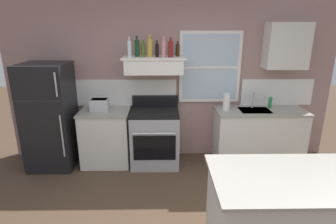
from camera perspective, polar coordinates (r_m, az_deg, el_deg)
The scene contains 20 objects.
back_wall at distance 4.59m, azimuth 0.81°, elevation 6.89°, with size 5.40×0.11×2.70m.
refrigerator at distance 4.70m, azimuth -23.33°, elevation -0.88°, with size 0.70×0.72×1.66m.
counter_left_of_stove at distance 4.63m, azimuth -12.68°, elevation -5.06°, with size 0.79×0.63×0.91m.
toaster at distance 4.46m, azimuth -14.02°, elevation 1.50°, with size 0.30×0.20×0.19m.
stove_range at distance 4.49m, azimuth -2.70°, elevation -5.20°, with size 0.76×0.69×1.09m.
range_hood_shelf at distance 4.28m, azimuth -2.89°, elevation 9.77°, with size 0.96×0.52×0.24m.
bottle_clear_tall at distance 4.28m, azimuth -8.01°, elevation 12.95°, with size 0.06×0.06×0.30m.
bottle_dark_green_wine at distance 4.27m, azimuth -6.44°, elevation 13.08°, with size 0.07×0.07×0.31m.
bottle_olive_oil_square at distance 4.27m, azimuth -5.16°, elevation 12.76°, with size 0.06×0.06×0.25m.
bottle_champagne_gold_foil at distance 4.22m, azimuth -3.79°, elevation 13.18°, with size 0.08×0.08×0.33m.
bottle_balsamic_dark at distance 4.22m, azimuth -2.29°, elevation 12.74°, with size 0.06×0.06×0.25m.
bottle_rose_pink at distance 4.21m, azimuth -0.90°, elevation 13.11°, with size 0.07×0.07×0.31m.
bottle_red_label_wine at distance 4.20m, azimuth 0.60°, elevation 12.97°, with size 0.07×0.07×0.29m.
bottle_brown_stout at distance 4.31m, azimuth 2.01°, elevation 12.76°, with size 0.06×0.06×0.23m.
counter_right_with_sink at distance 4.79m, azimuth 18.17°, elevation -4.73°, with size 1.43×0.63×0.91m.
sink_faucet at distance 4.65m, azimuth 17.36°, elevation 2.86°, with size 0.03×0.17×0.28m.
paper_towel_roll at distance 4.45m, azimuth 12.05°, elevation 2.09°, with size 0.11×0.11×0.27m, color white.
dish_soap_bottle at distance 4.77m, azimuth 20.45°, elevation 1.84°, with size 0.06×0.06×0.18m, color #268C3F.
kitchen_island at distance 2.98m, azimuth 22.83°, elevation -19.76°, with size 1.40×0.90×0.91m.
upper_cabinet_right at distance 4.73m, azimuth 23.41°, elevation 12.50°, with size 0.64×0.32×0.70m.
Camera 1 is at (-0.11, -2.28, 2.20)m, focal length 29.33 mm.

